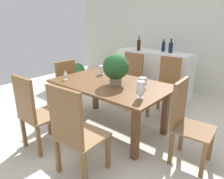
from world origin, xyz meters
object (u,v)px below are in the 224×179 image
object	(u,v)px
dining_table	(111,90)
wine_bottle_clear	(139,45)
chair_far_left	(130,77)
potted_plant_floor	(78,73)
wine_bottle_green	(163,46)
wine_glass	(65,73)
chair_near_left	(34,111)
chair_head_end	(63,83)
wine_bottle_dark	(171,47)
chair_foot_end	(186,119)
flower_centerpiece	(116,68)
crystal_vase_center_near	(102,69)
chair_far_right	(166,85)
crystal_vase_right	(143,82)
kitchen_counter	(153,74)
crystal_vase_left	(141,88)
chair_near_right	(74,130)

from	to	relation	value
dining_table	wine_bottle_clear	world-z (taller)	wine_bottle_clear
wine_bottle_clear	chair_far_left	bearing A→B (deg)	-71.92
potted_plant_floor	wine_bottle_green	bearing A→B (deg)	15.62
wine_bottle_clear	wine_glass	bearing A→B (deg)	-92.79
chair_near_left	dining_table	bearing A→B (deg)	-111.10
chair_head_end	wine_bottle_clear	xyz separation A→B (m)	(0.61, 1.52, 0.58)
wine_bottle_green	wine_bottle_dark	xyz separation A→B (m)	(0.19, -0.06, 0.00)
wine_bottle_clear	wine_bottle_dark	xyz separation A→B (m)	(0.63, 0.17, -0.01)
chair_foot_end	dining_table	bearing A→B (deg)	85.32
chair_foot_end	chair_far_left	bearing A→B (deg)	51.71
chair_near_left	wine_bottle_dark	size ratio (longest dim) A/B	3.65
chair_foot_end	flower_centerpiece	bearing A→B (deg)	85.30
wine_bottle_green	wine_glass	bearing A→B (deg)	-104.35
chair_near_left	crystal_vase_center_near	distance (m)	1.31
chair_far_right	wine_bottle_green	bearing A→B (deg)	121.16
chair_head_end	crystal_vase_right	bearing A→B (deg)	98.24
kitchen_counter	chair_far_left	bearing A→B (deg)	-102.48
chair_foot_end	crystal_vase_center_near	world-z (taller)	chair_foot_end
kitchen_counter	wine_bottle_dark	xyz separation A→B (m)	(0.33, 0.03, 0.60)
kitchen_counter	potted_plant_floor	bearing A→B (deg)	-165.88
chair_far_left	potted_plant_floor	xyz separation A→B (m)	(-1.76, 0.16, -0.26)
chair_far_left	wine_bottle_green	distance (m)	0.94
chair_near_left	wine_bottle_green	distance (m)	2.84
flower_centerpiece	wine_bottle_green	size ratio (longest dim) A/B	1.77
chair_foot_end	chair_head_end	size ratio (longest dim) A/B	1.07
dining_table	crystal_vase_right	bearing A→B (deg)	10.43
dining_table	wine_bottle_green	bearing A→B (deg)	93.19
dining_table	chair_foot_end	bearing A→B (deg)	-0.38
dining_table	crystal_vase_left	xyz separation A→B (m)	(0.67, -0.24, 0.23)
dining_table	chair_far_right	xyz separation A→B (m)	(0.38, 1.03, -0.10)
chair_foot_end	crystal_vase_right	distance (m)	0.73
chair_near_right	dining_table	bearing A→B (deg)	-72.85
chair_far_right	kitchen_counter	bearing A→B (deg)	132.14
crystal_vase_left	wine_bottle_green	xyz separation A→B (m)	(-0.77, 1.99, 0.21)
dining_table	kitchen_counter	size ratio (longest dim) A/B	1.08
chair_far_left	chair_foot_end	bearing A→B (deg)	-30.32
chair_near_left	crystal_vase_left	size ratio (longest dim) A/B	4.69
dining_table	wine_bottle_dark	bearing A→B (deg)	86.92
flower_centerpiece	crystal_vase_center_near	xyz separation A→B (m)	(-0.52, 0.26, -0.15)
dining_table	flower_centerpiece	bearing A→B (deg)	-0.25
chair_near_left	kitchen_counter	xyz separation A→B (m)	(0.15, 2.68, -0.05)
flower_centerpiece	crystal_vase_right	world-z (taller)	flower_centerpiece
chair_far_left	wine_glass	size ratio (longest dim) A/B	6.52
crystal_vase_left	wine_bottle_dark	xyz separation A→B (m)	(-0.58, 1.93, 0.22)
chair_far_left	potted_plant_floor	world-z (taller)	chair_far_left
chair_head_end	wine_bottle_dark	xyz separation A→B (m)	(1.24, 1.69, 0.58)
dining_table	wine_glass	bearing A→B (deg)	-152.52
chair_far_right	chair_far_left	size ratio (longest dim) A/B	1.01
chair_head_end	flower_centerpiece	xyz separation A→B (m)	(1.24, 0.01, 0.47)
dining_table	chair_near_left	bearing A→B (deg)	-110.43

